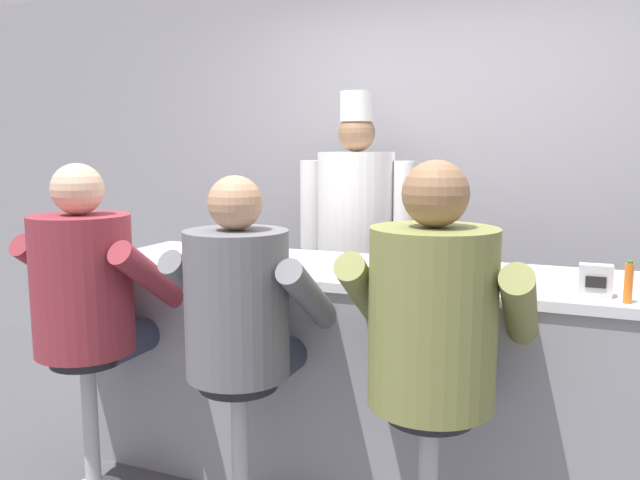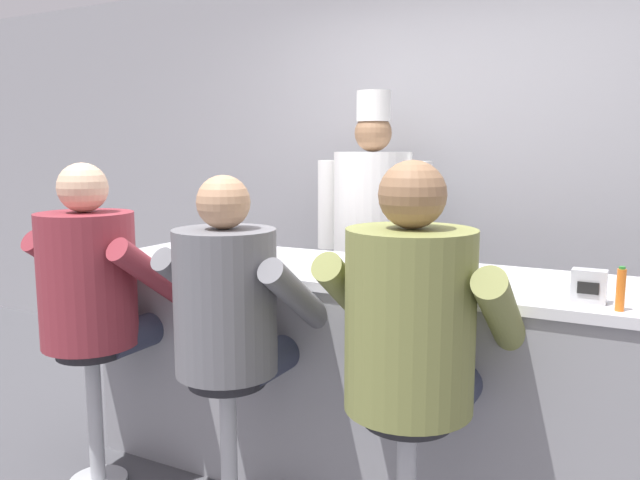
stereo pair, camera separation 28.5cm
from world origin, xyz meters
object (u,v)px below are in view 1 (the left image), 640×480
at_px(cereal_bowl, 389,273).
at_px(diner_seated_maroon, 89,291).
at_px(coffee_mug_tan, 258,257).
at_px(diner_seated_grey, 242,312).
at_px(diner_seated_olive, 434,325).
at_px(cook_in_whites_near, 356,232).
at_px(hot_sauce_bottle_orange, 629,283).
at_px(napkin_dispenser_chrome, 595,280).
at_px(ketchup_bottle_red, 448,254).
at_px(breakfast_plate, 205,255).

distance_m(cereal_bowl, diner_seated_maroon, 1.29).
xyz_separation_m(coffee_mug_tan, diner_seated_grey, (0.14, -0.41, -0.14)).
bearing_deg(coffee_mug_tan, diner_seated_olive, -24.32).
height_order(diner_seated_olive, cook_in_whites_near, cook_in_whites_near).
bearing_deg(cereal_bowl, cook_in_whites_near, 115.04).
relative_size(hot_sauce_bottle_orange, napkin_dispenser_chrome, 1.27).
xyz_separation_m(ketchup_bottle_red, cook_in_whites_near, (-0.76, 1.06, -0.07)).
bearing_deg(ketchup_bottle_red, coffee_mug_tan, -174.90).
bearing_deg(diner_seated_grey, cereal_bowl, 38.89).
xyz_separation_m(diner_seated_grey, cook_in_whites_near, (-0.06, 1.54, 0.12)).
distance_m(napkin_dispenser_chrome, cook_in_whites_near, 1.76).
xyz_separation_m(hot_sauce_bottle_orange, diner_seated_olive, (-0.61, -0.29, -0.14)).
relative_size(ketchup_bottle_red, breakfast_plate, 0.85).
height_order(breakfast_plate, diner_seated_olive, diner_seated_olive).
distance_m(coffee_mug_tan, cook_in_whites_near, 1.14).
bearing_deg(cook_in_whites_near, diner_seated_maroon, -114.27).
xyz_separation_m(breakfast_plate, diner_seated_maroon, (-0.26, -0.52, -0.09)).
distance_m(diner_seated_grey, diner_seated_olive, 0.75).
bearing_deg(cook_in_whites_near, napkin_dispenser_chrome, -41.59).
xyz_separation_m(breakfast_plate, diner_seated_olive, (1.24, -0.52, -0.08)).
relative_size(cereal_bowl, coffee_mug_tan, 1.09).
xyz_separation_m(napkin_dispenser_chrome, diner_seated_olive, (-0.51, -0.37, -0.13)).
bearing_deg(ketchup_bottle_red, breakfast_plate, 177.87).
xyz_separation_m(breakfast_plate, coffee_mug_tan, (0.35, -0.12, 0.03)).
height_order(hot_sauce_bottle_orange, breakfast_plate, hot_sauce_bottle_orange).
bearing_deg(napkin_dispenser_chrome, cook_in_whites_near, 138.41).
bearing_deg(cook_in_whites_near, diner_seated_olive, -62.29).
bearing_deg(diner_seated_grey, cook_in_whites_near, 92.12).
distance_m(ketchup_bottle_red, diner_seated_grey, 0.87).
xyz_separation_m(cereal_bowl, cook_in_whites_near, (-0.54, 1.15, 0.01)).
bearing_deg(breakfast_plate, diner_seated_grey, -46.79).
bearing_deg(cereal_bowl, diner_seated_olive, -55.02).
xyz_separation_m(cereal_bowl, coffee_mug_tan, (-0.62, 0.02, 0.02)).
relative_size(coffee_mug_tan, cook_in_whites_near, 0.07).
bearing_deg(hot_sauce_bottle_orange, breakfast_plate, 172.99).
distance_m(cereal_bowl, coffee_mug_tan, 0.62).
relative_size(coffee_mug_tan, napkin_dispenser_chrome, 1.17).
bearing_deg(diner_seated_olive, breakfast_plate, 157.22).
distance_m(coffee_mug_tan, napkin_dispenser_chrome, 1.40).
bearing_deg(diner_seated_maroon, cook_in_whites_near, 65.73).
xyz_separation_m(ketchup_bottle_red, hot_sauce_bottle_orange, (0.66, -0.18, -0.03)).
relative_size(coffee_mug_tan, diner_seated_grey, 0.10).
distance_m(diner_seated_maroon, cook_in_whites_near, 1.69).
bearing_deg(ketchup_bottle_red, napkin_dispenser_chrome, -11.23).
relative_size(ketchup_bottle_red, diner_seated_grey, 0.16).
xyz_separation_m(hot_sauce_bottle_orange, cereal_bowl, (-0.88, 0.09, -0.05)).
bearing_deg(napkin_dispenser_chrome, diner_seated_olive, -144.25).
relative_size(breakfast_plate, diner_seated_olive, 0.18).
height_order(ketchup_bottle_red, cereal_bowl, ketchup_bottle_red).
xyz_separation_m(napkin_dispenser_chrome, cook_in_whites_near, (-1.32, 1.17, -0.03)).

